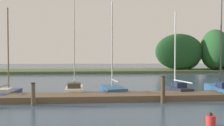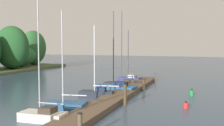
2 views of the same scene
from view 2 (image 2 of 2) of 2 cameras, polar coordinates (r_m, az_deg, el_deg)
The scene contains 13 objects.
dock_pier at distance 19.08m, azimuth -1.12°, elevation -8.52°, with size 28.50×1.80×0.35m.
sailboat_2 at distance 15.66m, azimuth -14.93°, elevation -10.71°, with size 1.29×2.85×7.19m.
sailboat_3 at distance 17.92m, azimuth -10.30°, elevation -8.88°, with size 1.82×2.98×6.51m.
sailboat_4 at distance 21.72m, azimuth -3.45°, elevation -6.41°, with size 1.50×3.31×5.86m.
sailboat_5 at distance 24.31m, azimuth 0.68°, elevation -5.22°, with size 1.76×4.15×7.34m.
sailboat_6 at distance 27.85m, azimuth 2.45°, elevation -4.15°, with size 1.84×4.16×7.76m.
sailboat_7 at distance 30.90m, azimuth 3.70°, elevation -3.30°, with size 1.43×2.94×5.95m.
mooring_piling_1 at distance 12.36m, azimuth -6.93°, elevation -13.41°, with size 0.25×0.25×1.24m.
mooring_piling_2 at distance 18.84m, azimuth 2.87°, elevation -6.83°, with size 0.28×0.28×1.54m.
mooring_piling_3 at distance 25.03m, azimuth 6.88°, elevation -4.66°, with size 0.32×0.32×1.08m.
mooring_piling_4 at distance 30.82m, azimuth 9.36°, elevation -3.17°, with size 0.19×0.19×0.96m.
channel_buoy_0 at distance 23.35m, azimuth 16.85°, elevation -6.20°, with size 0.36×0.36×0.60m.
channel_buoy_1 at distance 18.77m, azimuth 15.66°, elevation -8.80°, with size 0.35×0.35×0.51m.
Camera 2 is at (-17.38, 4.58, 4.32)m, focal length 42.33 mm.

